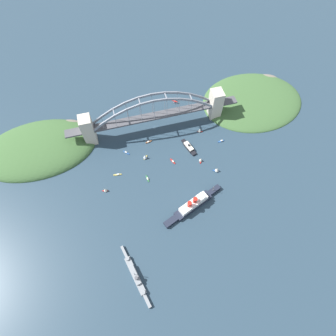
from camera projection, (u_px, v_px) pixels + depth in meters
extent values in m
plane|color=#283D4C|center=(154.00, 127.00, 420.91)|extent=(1400.00, 1400.00, 0.00)
cube|color=beige|center=(215.00, 104.00, 412.41)|extent=(16.51, 19.20, 48.60)
cube|color=beige|center=(88.00, 130.00, 387.47)|extent=(16.51, 19.20, 48.60)
cube|color=#47474C|center=(154.00, 116.00, 399.10)|extent=(173.88, 13.88, 2.40)
cube|color=#47474C|center=(228.00, 101.00, 414.23)|extent=(24.00, 13.88, 2.40)
cube|color=#47474C|center=(73.00, 133.00, 383.97)|extent=(24.00, 13.88, 2.40)
cube|color=gray|center=(206.00, 99.00, 407.14)|extent=(20.10, 1.80, 15.91)
cube|color=gray|center=(195.00, 96.00, 394.53)|extent=(19.80, 1.80, 13.14)
cube|color=gray|center=(183.00, 93.00, 384.48)|extent=(19.42, 1.80, 10.37)
cube|color=gray|center=(171.00, 93.00, 376.98)|extent=(18.97, 1.80, 7.55)
cube|color=gray|center=(158.00, 94.00, 372.04)|extent=(18.47, 1.80, 4.67)
cube|color=gray|center=(145.00, 96.00, 369.65)|extent=(18.47, 1.80, 4.67)
cube|color=gray|center=(132.00, 100.00, 369.82)|extent=(18.97, 1.80, 7.55)
cube|color=gray|center=(119.00, 106.00, 372.55)|extent=(19.42, 1.80, 10.37)
cube|color=gray|center=(107.00, 113.00, 377.83)|extent=(19.80, 1.80, 13.14)
cube|color=gray|center=(96.00, 121.00, 385.66)|extent=(20.10, 1.80, 15.91)
cube|color=gray|center=(209.00, 105.00, 401.04)|extent=(20.10, 1.80, 15.91)
cube|color=gray|center=(198.00, 102.00, 388.44)|extent=(19.80, 1.80, 13.14)
cube|color=gray|center=(186.00, 100.00, 378.38)|extent=(19.42, 1.80, 10.37)
cube|color=gray|center=(173.00, 99.00, 370.89)|extent=(18.97, 1.80, 7.55)
cube|color=gray|center=(160.00, 100.00, 365.94)|extent=(18.47, 1.80, 4.67)
cube|color=gray|center=(147.00, 103.00, 363.56)|extent=(18.47, 1.80, 4.67)
cube|color=gray|center=(134.00, 107.00, 363.73)|extent=(18.97, 1.80, 7.55)
cube|color=gray|center=(121.00, 113.00, 366.45)|extent=(19.42, 1.80, 10.37)
cube|color=gray|center=(108.00, 120.00, 371.73)|extent=(19.80, 1.80, 13.14)
cube|color=gray|center=(97.00, 128.00, 379.57)|extent=(20.10, 1.80, 15.91)
cube|color=gray|center=(213.00, 104.00, 411.03)|extent=(1.40, 12.49, 1.40)
cube|color=gray|center=(191.00, 97.00, 385.82)|extent=(1.40, 12.49, 1.40)
cube|color=gray|center=(166.00, 96.00, 370.82)|extent=(1.40, 12.49, 1.40)
cube|color=gray|center=(139.00, 101.00, 366.05)|extent=(1.40, 12.49, 1.40)
cube|color=gray|center=(114.00, 113.00, 371.50)|extent=(1.40, 12.49, 1.40)
cube|color=gray|center=(91.00, 129.00, 387.17)|extent=(1.40, 12.49, 1.40)
cylinder|color=gray|center=(201.00, 100.00, 405.43)|extent=(0.56, 0.56, 12.12)
cylinder|color=gray|center=(203.00, 106.00, 399.33)|extent=(0.56, 0.56, 12.12)
cylinder|color=gray|center=(189.00, 100.00, 398.57)|extent=(0.56, 0.56, 22.49)
cylinder|color=gray|center=(192.00, 106.00, 392.47)|extent=(0.56, 0.56, 22.49)
cylinder|color=gray|center=(177.00, 100.00, 392.99)|extent=(0.56, 0.56, 29.89)
cylinder|color=gray|center=(179.00, 107.00, 386.89)|extent=(0.56, 0.56, 29.89)
cylinder|color=gray|center=(165.00, 102.00, 388.69)|extent=(0.56, 0.56, 34.33)
cylinder|color=gray|center=(167.00, 108.00, 382.59)|extent=(0.56, 0.56, 34.33)
cylinder|color=gray|center=(152.00, 104.00, 385.66)|extent=(0.56, 0.56, 35.81)
cylinder|color=gray|center=(154.00, 110.00, 379.57)|extent=(0.56, 0.56, 35.81)
cylinder|color=gray|center=(139.00, 107.00, 383.91)|extent=(0.56, 0.56, 34.33)
cylinder|color=gray|center=(141.00, 113.00, 377.82)|extent=(0.56, 0.56, 34.33)
cylinder|color=gray|center=(127.00, 110.00, 383.44)|extent=(0.56, 0.56, 29.89)
cylinder|color=gray|center=(129.00, 117.00, 377.35)|extent=(0.56, 0.56, 29.89)
cylinder|color=gray|center=(114.00, 115.00, 384.25)|extent=(0.56, 0.56, 22.49)
cylinder|color=gray|center=(116.00, 121.00, 378.16)|extent=(0.56, 0.56, 22.49)
cylinder|color=gray|center=(102.00, 120.00, 386.34)|extent=(0.56, 0.56, 12.12)
cylinder|color=gray|center=(103.00, 126.00, 380.24)|extent=(0.56, 0.56, 12.12)
ellipsoid|color=#3D6033|center=(252.00, 101.00, 447.92)|extent=(163.92, 128.24, 18.04)
ellipsoid|color=#756B5B|center=(264.00, 82.00, 469.96)|extent=(57.37, 38.47, 9.92)
ellipsoid|color=#3D6033|center=(39.00, 149.00, 400.14)|extent=(166.12, 106.03, 31.02)
ellipsoid|color=#756B5B|center=(63.00, 129.00, 419.26)|extent=(58.14, 31.81, 17.06)
cube|color=#1E2333|center=(193.00, 205.00, 353.11)|extent=(54.49, 31.45, 5.22)
cube|color=#1E2333|center=(214.00, 190.00, 364.03)|extent=(19.15, 12.93, 5.22)
cube|color=#1E2333|center=(171.00, 222.00, 342.18)|extent=(19.65, 14.17, 5.22)
cube|color=white|center=(193.00, 203.00, 347.81)|extent=(41.32, 24.72, 7.05)
cube|color=white|center=(201.00, 197.00, 346.77)|extent=(11.66, 11.78, 3.20)
cylinder|color=red|center=(195.00, 200.00, 341.72)|extent=(5.47, 5.47, 8.49)
cylinder|color=red|center=(190.00, 204.00, 338.96)|extent=(5.47, 5.47, 8.49)
cylinder|color=tan|center=(213.00, 189.00, 356.78)|extent=(0.50, 0.50, 10.00)
cube|color=gray|center=(135.00, 275.00, 310.92)|extent=(17.44, 45.02, 3.64)
cube|color=gray|center=(124.00, 252.00, 324.08)|extent=(6.58, 15.20, 3.64)
cube|color=gray|center=(147.00, 301.00, 297.76)|extent=(7.17, 15.35, 3.64)
cube|color=gray|center=(135.00, 275.00, 308.00)|extent=(10.69, 23.00, 3.12)
cylinder|color=gray|center=(127.00, 259.00, 317.45)|extent=(4.74, 4.74, 2.20)
cylinder|color=gray|center=(143.00, 292.00, 299.35)|extent=(4.74, 4.74, 2.20)
cylinder|color=gray|center=(134.00, 274.00, 302.34)|extent=(0.60, 0.60, 10.00)
cylinder|color=#4C4C51|center=(136.00, 278.00, 302.79)|extent=(3.72, 3.72, 4.40)
cube|color=black|center=(189.00, 147.00, 400.38)|extent=(12.65, 20.04, 2.82)
cube|color=black|center=(184.00, 141.00, 405.70)|extent=(6.82, 7.49, 2.82)
cube|color=black|center=(194.00, 153.00, 395.07)|extent=(7.81, 7.80, 2.82)
cube|color=beige|center=(189.00, 146.00, 398.04)|extent=(11.13, 18.22, 2.62)
cylinder|color=black|center=(189.00, 145.00, 395.87)|extent=(2.97, 2.97, 2.40)
cylinder|color=#B7B7B2|center=(176.00, 102.00, 446.24)|extent=(3.95, 4.57, 0.90)
cylinder|color=#B7B7B2|center=(174.00, 102.00, 446.87)|extent=(3.95, 4.57, 0.90)
cylinder|color=navy|center=(176.00, 102.00, 445.37)|extent=(0.14, 0.14, 1.12)
cylinder|color=navy|center=(174.00, 101.00, 446.00)|extent=(0.14, 0.14, 1.12)
ellipsoid|color=#B21E19|center=(175.00, 101.00, 444.64)|extent=(5.75, 6.65, 1.31)
cylinder|color=navy|center=(174.00, 102.00, 443.08)|extent=(1.47, 1.41, 1.25)
cube|color=#B21E19|center=(175.00, 101.00, 443.72)|extent=(8.74, 7.54, 0.20)
cube|color=#B21E19|center=(176.00, 100.00, 446.05)|extent=(3.61, 3.22, 0.12)
cube|color=navy|center=(176.00, 99.00, 444.95)|extent=(0.79, 0.93, 1.50)
cube|color=#234C8C|center=(216.00, 171.00, 381.46)|extent=(6.17, 4.78, 1.00)
cube|color=#234C8C|center=(213.00, 170.00, 381.77)|extent=(2.19, 1.88, 1.00)
cube|color=#234C8C|center=(218.00, 171.00, 381.15)|extent=(2.29, 2.10, 1.00)
cylinder|color=tan|center=(216.00, 169.00, 377.84)|extent=(0.16, 0.16, 7.46)
cone|color=silver|center=(217.00, 169.00, 378.03)|extent=(6.74, 6.74, 5.97)
cube|color=#B2231E|center=(105.00, 191.00, 366.04)|extent=(5.26, 3.04, 0.74)
cube|color=#B2231E|center=(103.00, 191.00, 366.03)|extent=(1.81, 1.22, 0.74)
cube|color=#B2231E|center=(108.00, 191.00, 366.04)|extent=(1.85, 1.38, 0.74)
cylinder|color=tan|center=(104.00, 190.00, 362.62)|extent=(0.16, 0.16, 7.18)
cone|color=silver|center=(105.00, 190.00, 362.93)|extent=(5.55, 5.55, 5.75)
cube|color=#B2231E|center=(173.00, 161.00, 389.40)|extent=(4.74, 6.90, 0.86)
cube|color=#B2231E|center=(171.00, 159.00, 391.12)|extent=(2.08, 2.50, 0.86)
cube|color=#B2231E|center=(175.00, 163.00, 387.67)|extent=(2.34, 2.61, 0.86)
cube|color=beige|center=(173.00, 161.00, 388.29)|extent=(3.06, 3.73, 0.95)
cube|color=#234C8C|center=(221.00, 141.00, 406.99)|extent=(6.13, 2.97, 0.90)
cube|color=#234C8C|center=(219.00, 142.00, 406.28)|extent=(2.09, 1.50, 0.90)
cube|color=#234C8C|center=(223.00, 140.00, 407.70)|extent=(2.12, 1.77, 0.90)
cube|color=beige|center=(222.00, 141.00, 406.13)|extent=(3.14, 2.20, 1.39)
cube|color=brown|center=(149.00, 142.00, 406.16)|extent=(6.15, 3.40, 1.26)
cube|color=brown|center=(151.00, 141.00, 407.05)|extent=(2.15, 1.61, 1.26)
cube|color=brown|center=(146.00, 143.00, 405.28)|extent=(2.20, 1.85, 1.26)
cube|color=beige|center=(148.00, 142.00, 405.04)|extent=(3.22, 2.36, 0.96)
cube|color=#2D6B3D|center=(147.00, 178.00, 375.33)|extent=(3.25, 6.81, 0.95)
cube|color=#2D6B3D|center=(146.00, 176.00, 377.38)|extent=(1.62, 2.33, 0.95)
cube|color=#2D6B3D|center=(148.00, 181.00, 373.28)|extent=(1.89, 2.37, 0.95)
cube|color=beige|center=(148.00, 179.00, 374.06)|extent=(2.36, 3.49, 1.10)
cube|color=#234C8C|center=(126.00, 153.00, 396.71)|extent=(6.19, 6.41, 0.84)
cube|color=#234C8C|center=(129.00, 154.00, 395.52)|extent=(2.42, 2.47, 0.84)
cube|color=#234C8C|center=(124.00, 151.00, 397.90)|extent=(2.60, 2.64, 0.84)
cube|color=beige|center=(126.00, 152.00, 396.12)|extent=(3.59, 3.67, 1.03)
cube|color=gold|center=(117.00, 175.00, 378.33)|extent=(6.96, 3.09, 0.97)
cube|color=gold|center=(114.00, 175.00, 378.02)|extent=(2.38, 1.52, 0.97)
cube|color=gold|center=(121.00, 174.00, 378.64)|extent=(2.41, 1.76, 0.97)
cube|color=beige|center=(118.00, 174.00, 377.56)|extent=(3.56, 2.22, 0.96)
cube|color=gold|center=(146.00, 158.00, 392.46)|extent=(5.10, 5.20, 1.01)
cube|color=gold|center=(147.00, 156.00, 393.99)|extent=(1.88, 1.90, 1.01)
cube|color=gold|center=(144.00, 159.00, 390.93)|extent=(2.02, 2.03, 1.01)
cylinder|color=tan|center=(145.00, 155.00, 388.53)|extent=(0.16, 0.16, 8.54)
cone|color=white|center=(145.00, 156.00, 388.23)|extent=(6.72, 6.72, 6.83)
cube|color=#B2231E|center=(200.00, 161.00, 389.21)|extent=(3.52, 5.04, 1.04)
cube|color=#B2231E|center=(200.00, 163.00, 387.66)|extent=(1.39, 1.76, 1.04)
cube|color=#B2231E|center=(201.00, 159.00, 390.76)|extent=(1.56, 1.83, 1.04)
cylinder|color=tan|center=(201.00, 160.00, 385.88)|extent=(0.16, 0.16, 6.24)
cone|color=silver|center=(201.00, 159.00, 386.83)|extent=(5.46, 5.46, 4.99)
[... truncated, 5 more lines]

